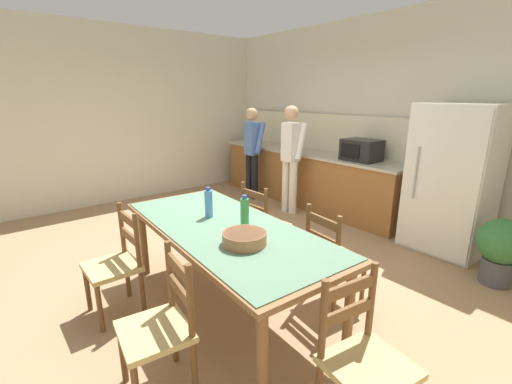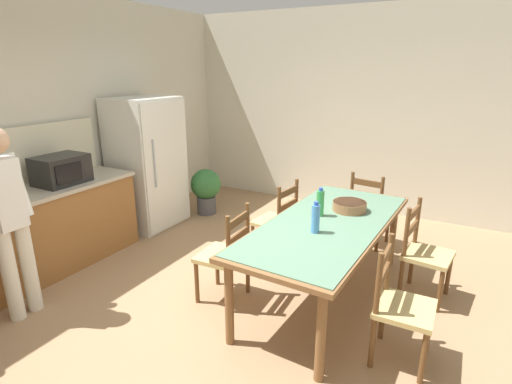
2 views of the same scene
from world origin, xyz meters
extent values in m
plane|color=#9E7A56|center=(0.00, 0.00, 0.00)|extent=(8.32, 8.32, 0.00)
cube|color=beige|center=(0.00, 2.66, 1.45)|extent=(6.52, 0.12, 2.90)
cube|color=beige|center=(3.26, 0.00, 1.45)|extent=(0.12, 5.20, 2.90)
cube|color=silver|center=(1.22, 2.20, 0.86)|extent=(0.84, 0.68, 1.72)
cube|color=silver|center=(1.22, 1.85, 0.86)|extent=(0.80, 0.02, 1.65)
cylinder|color=#A5AAB2|center=(0.97, 1.83, 0.94)|extent=(0.02, 0.02, 0.60)
cube|color=black|center=(-0.03, 2.21, 1.05)|extent=(0.50, 0.38, 0.30)
cube|color=black|center=(-0.08, 2.01, 1.05)|extent=(0.30, 0.01, 0.19)
cylinder|color=brown|center=(-0.43, -0.86, 0.36)|extent=(0.07, 0.07, 0.72)
cylinder|color=brown|center=(1.57, -0.95, 0.36)|extent=(0.07, 0.07, 0.72)
cylinder|color=brown|center=(-0.39, -0.11, 0.36)|extent=(0.07, 0.07, 0.72)
cylinder|color=brown|center=(1.60, -0.20, 0.36)|extent=(0.07, 0.07, 0.72)
cube|color=brown|center=(0.59, -0.53, 0.74)|extent=(2.24, 1.05, 0.04)
cube|color=#567A60|center=(0.59, -0.53, 0.76)|extent=(2.15, 1.01, 0.01)
cylinder|color=#4C8ED6|center=(0.31, -0.52, 0.88)|extent=(0.07, 0.07, 0.24)
cylinder|color=#2D51B2|center=(0.31, -0.52, 1.02)|extent=(0.04, 0.04, 0.03)
cylinder|color=green|center=(0.70, -0.42, 0.88)|extent=(0.07, 0.07, 0.24)
cylinder|color=#2D51B2|center=(0.70, -0.42, 1.02)|extent=(0.04, 0.04, 0.03)
cylinder|color=#9E6642|center=(0.97, -0.62, 0.81)|extent=(0.32, 0.32, 0.09)
cylinder|color=#9E6642|center=(0.97, -0.62, 0.84)|extent=(0.31, 0.31, 0.02)
cylinder|color=brown|center=(-0.12, -1.48, 0.21)|extent=(0.04, 0.04, 0.41)
cylinder|color=brown|center=(0.24, -1.48, 0.21)|extent=(0.04, 0.04, 0.41)
cylinder|color=brown|center=(-0.13, -1.14, 0.21)|extent=(0.04, 0.04, 0.41)
cylinder|color=brown|center=(0.23, -1.14, 0.21)|extent=(0.04, 0.04, 0.41)
cube|color=tan|center=(0.06, -1.31, 0.43)|extent=(0.42, 0.40, 0.04)
cylinder|color=brown|center=(-0.13, -1.14, 0.68)|extent=(0.04, 0.04, 0.46)
cylinder|color=brown|center=(0.23, -1.14, 0.68)|extent=(0.04, 0.04, 0.46)
cube|color=brown|center=(0.05, -1.14, 0.81)|extent=(0.36, 0.03, 0.07)
cube|color=brown|center=(0.05, -1.14, 0.66)|extent=(0.36, 0.03, 0.07)
cylinder|color=brown|center=(1.32, 0.40, 0.21)|extent=(0.04, 0.04, 0.41)
cylinder|color=brown|center=(0.96, 0.44, 0.21)|extent=(0.04, 0.04, 0.41)
cylinder|color=brown|center=(1.28, 0.06, 0.21)|extent=(0.04, 0.04, 0.41)
cylinder|color=brown|center=(0.92, 0.10, 0.21)|extent=(0.04, 0.04, 0.41)
cube|color=tan|center=(1.12, 0.25, 0.43)|extent=(0.46, 0.45, 0.04)
cylinder|color=brown|center=(1.28, 0.06, 0.68)|extent=(0.04, 0.04, 0.46)
cylinder|color=brown|center=(0.92, 0.10, 0.68)|extent=(0.04, 0.04, 0.46)
cube|color=brown|center=(1.10, 0.08, 0.81)|extent=(0.36, 0.07, 0.07)
cube|color=brown|center=(1.10, 0.08, 0.66)|extent=(0.36, 0.07, 0.07)
cylinder|color=brown|center=(2.16, -0.80, 0.21)|extent=(0.04, 0.04, 0.41)
cylinder|color=brown|center=(2.21, -0.44, 0.21)|extent=(0.04, 0.04, 0.41)
cylinder|color=brown|center=(1.82, -0.75, 0.21)|extent=(0.04, 0.04, 0.41)
cylinder|color=brown|center=(1.87, -0.39, 0.21)|extent=(0.04, 0.04, 0.41)
cube|color=tan|center=(2.02, -0.60, 0.43)|extent=(0.46, 0.47, 0.04)
cylinder|color=brown|center=(1.82, -0.75, 0.68)|extent=(0.04, 0.04, 0.46)
cylinder|color=brown|center=(1.87, -0.39, 0.68)|extent=(0.04, 0.04, 0.46)
cube|color=brown|center=(1.85, -0.57, 0.81)|extent=(0.08, 0.36, 0.07)
cube|color=brown|center=(1.85, -0.57, 0.66)|extent=(0.08, 0.36, 0.07)
cylinder|color=brown|center=(0.30, 0.48, 0.21)|extent=(0.04, 0.04, 0.41)
cylinder|color=brown|center=(-0.06, 0.46, 0.21)|extent=(0.04, 0.04, 0.41)
cylinder|color=brown|center=(0.32, 0.14, 0.21)|extent=(0.04, 0.04, 0.41)
cylinder|color=brown|center=(-0.04, 0.12, 0.21)|extent=(0.04, 0.04, 0.41)
cube|color=tan|center=(0.13, 0.30, 0.43)|extent=(0.44, 0.42, 0.04)
cylinder|color=brown|center=(0.32, 0.14, 0.68)|extent=(0.04, 0.04, 0.46)
cylinder|color=brown|center=(-0.04, 0.12, 0.68)|extent=(0.04, 0.04, 0.46)
cube|color=brown|center=(0.14, 0.13, 0.81)|extent=(0.36, 0.04, 0.07)
cube|color=brown|center=(0.14, 0.13, 0.66)|extent=(0.36, 0.04, 0.07)
cylinder|color=brown|center=(0.85, -1.51, 0.21)|extent=(0.04, 0.04, 0.41)
cylinder|color=brown|center=(1.20, -1.55, 0.21)|extent=(0.04, 0.04, 0.41)
cylinder|color=brown|center=(0.89, -1.17, 0.21)|extent=(0.04, 0.04, 0.41)
cylinder|color=brown|center=(1.24, -1.21, 0.21)|extent=(0.04, 0.04, 0.41)
cube|color=tan|center=(1.04, -1.36, 0.43)|extent=(0.46, 0.45, 0.04)
cylinder|color=brown|center=(0.89, -1.17, 0.68)|extent=(0.04, 0.04, 0.46)
cylinder|color=brown|center=(1.24, -1.21, 0.68)|extent=(0.04, 0.04, 0.46)
cube|color=brown|center=(1.06, -1.19, 0.81)|extent=(0.36, 0.07, 0.07)
cube|color=brown|center=(1.06, -1.19, 0.66)|extent=(0.36, 0.07, 0.07)
cylinder|color=silver|center=(-1.00, 1.68, 0.41)|extent=(0.12, 0.12, 0.82)
cylinder|color=silver|center=(-0.84, 1.68, 0.41)|extent=(0.12, 0.12, 0.82)
cube|color=white|center=(-0.92, 1.68, 1.11)|extent=(0.23, 0.19, 0.58)
cylinder|color=white|center=(-0.76, 1.75, 1.13)|extent=(0.09, 0.22, 0.55)
cylinder|color=#4C4C51|center=(1.92, 1.76, 0.13)|extent=(0.28, 0.28, 0.26)
sphere|color=#337038|center=(1.92, 1.76, 0.45)|extent=(0.44, 0.44, 0.44)
camera|label=1|loc=(2.79, -1.98, 1.80)|focal=24.00mm
camera|label=2|loc=(-2.62, -1.56, 2.09)|focal=28.00mm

